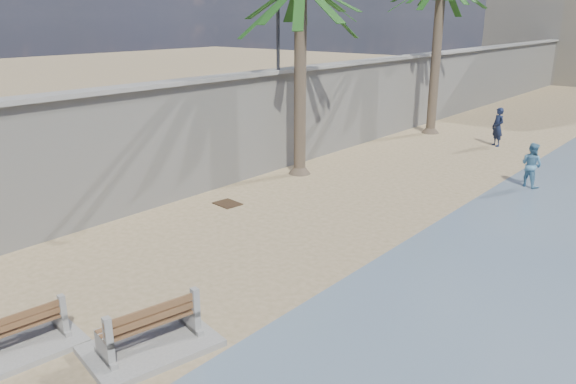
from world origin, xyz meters
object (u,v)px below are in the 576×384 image
Objects in this scene: person_a at (498,124)px; person_b at (532,163)px; bench_near at (20,332)px; bench_far at (149,329)px.

person_a reaches higher than person_b.
bench_far is at bearing 40.35° from bench_near.
person_b reaches higher than bench_near.
bench_near is 0.84× the size of bench_far.
bench_near is at bearing 96.16° from person_b.
bench_near is 2.19m from bench_far.
person_a is at bearing -41.05° from person_b.
person_a is 1.17× the size of person_b.
person_b is (3.08, -5.37, -0.14)m from person_a.
bench_near is 1.05× the size of person_a.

